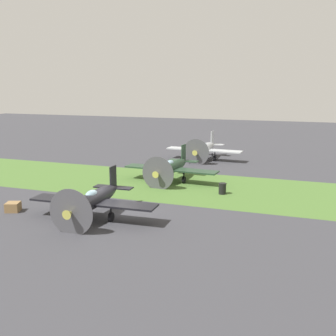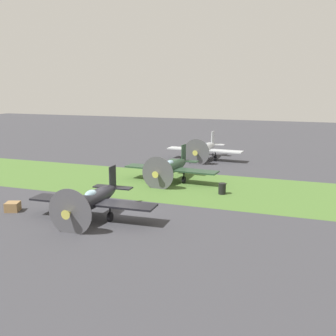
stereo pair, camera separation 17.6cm
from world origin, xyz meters
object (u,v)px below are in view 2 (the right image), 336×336
Objects in this scene: airplane_wingman at (172,167)px; supply_crate at (13,207)px; fuel_drum at (222,189)px; airplane_lead at (94,199)px; airplane_trail at (205,148)px.

airplane_wingman reaches higher than supply_crate.
airplane_wingman reaches higher than fuel_drum.
supply_crate is at bearing 3.71° from airplane_lead.
airplane_wingman is 11.61m from airplane_trail.
airplane_lead is 11.66m from airplane_wingman.
airplane_lead is 0.96× the size of airplane_trail.
fuel_drum is at bearing -143.49° from supply_crate.
airplane_lead is at bearing -173.79° from supply_crate.
airplane_trail reaches higher than supply_crate.
airplane_lead is 11.03m from fuel_drum.
airplane_wingman is 14.36m from supply_crate.
fuel_drum is at bearing -129.62° from airplane_lead.
fuel_drum is (-6.64, -8.77, -0.84)m from airplane_lead.
airplane_lead is at bearing 52.87° from fuel_drum.
fuel_drum is (-5.25, 14.42, -0.90)m from airplane_trail.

